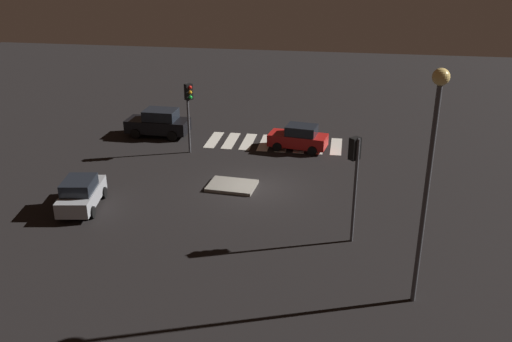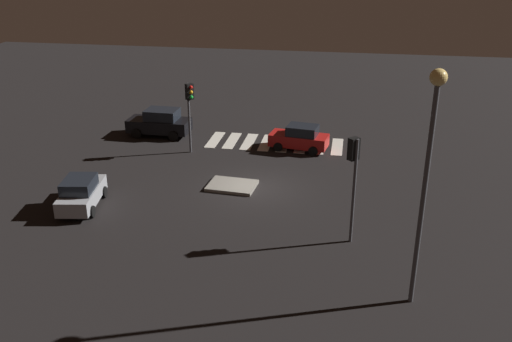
% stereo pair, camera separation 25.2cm
% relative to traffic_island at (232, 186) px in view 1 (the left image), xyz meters
% --- Properties ---
extents(ground_plane, '(80.00, 80.00, 0.00)m').
position_rel_traffic_island_xyz_m(ground_plane, '(-1.29, -0.09, -0.09)').
color(ground_plane, black).
extents(traffic_island, '(2.66, 2.08, 0.18)m').
position_rel_traffic_island_xyz_m(traffic_island, '(0.00, 0.00, 0.00)').
color(traffic_island, gray).
rests_on(traffic_island, ground).
extents(car_red, '(3.81, 2.14, 1.59)m').
position_rel_traffic_island_xyz_m(car_red, '(-2.96, -6.46, 0.69)').
color(car_red, red).
rests_on(car_red, ground).
extents(car_silver, '(2.17, 3.83, 1.59)m').
position_rel_traffic_island_xyz_m(car_silver, '(6.80, 3.63, 0.69)').
color(car_silver, '#9EA0A5').
rests_on(car_silver, ground).
extents(car_black, '(4.25, 2.06, 1.83)m').
position_rel_traffic_island_xyz_m(car_black, '(6.60, -7.60, 0.81)').
color(car_black, black).
rests_on(car_black, ground).
extents(traffic_light_west, '(0.54, 0.54, 4.77)m').
position_rel_traffic_island_xyz_m(traffic_light_west, '(-6.26, 4.70, 3.52)').
color(traffic_light_west, '#47474C').
rests_on(traffic_light_west, ground).
extents(traffic_light_east, '(0.54, 0.54, 4.39)m').
position_rel_traffic_island_xyz_m(traffic_light_east, '(3.57, -4.72, 3.23)').
color(traffic_light_east, '#47474C').
rests_on(traffic_light_east, ground).
extents(street_lamp, '(0.56, 0.56, 8.62)m').
position_rel_traffic_island_xyz_m(street_lamp, '(-8.62, 8.87, 5.69)').
color(street_lamp, '#47474C').
rests_on(street_lamp, ground).
extents(crosswalk_near, '(8.75, 3.20, 0.02)m').
position_rel_traffic_island_xyz_m(crosswalk_near, '(-1.29, -7.32, -0.08)').
color(crosswalk_near, silver).
rests_on(crosswalk_near, ground).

